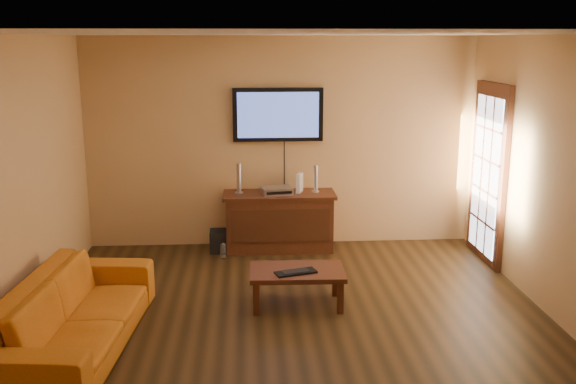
{
  "coord_description": "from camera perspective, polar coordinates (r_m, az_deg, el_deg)",
  "views": [
    {
      "loc": [
        -0.44,
        -5.68,
        2.65
      ],
      "look_at": [
        -0.02,
        0.8,
        1.1
      ],
      "focal_mm": 40.0,
      "sensor_mm": 36.0,
      "label": 1
    }
  ],
  "objects": [
    {
      "name": "subwoofer",
      "position": [
        8.27,
        -6.0,
        -4.34
      ],
      "size": [
        0.28,
        0.28,
        0.27
      ],
      "primitive_type": "cube",
      "rotation": [
        0.0,
        0.0,
        0.02
      ],
      "color": "black",
      "rests_on": "ground"
    },
    {
      "name": "sofa",
      "position": [
        5.91,
        -18.48,
        -9.3
      ],
      "size": [
        0.85,
        2.28,
        0.87
      ],
      "primitive_type": "imported",
      "rotation": [
        0.0,
        0.0,
        1.48
      ],
      "color": "#BE6515",
      "rests_on": "ground"
    },
    {
      "name": "ground_plane",
      "position": [
        6.29,
        0.67,
        -11.52
      ],
      "size": [
        5.0,
        5.0,
        0.0
      ],
      "primitive_type": "plane",
      "color": "black",
      "rests_on": "ground"
    },
    {
      "name": "french_door",
      "position": [
        8.09,
        17.36,
        1.4
      ],
      "size": [
        0.07,
        1.02,
        2.22
      ],
      "color": "#3C1A0D",
      "rests_on": "ground"
    },
    {
      "name": "keyboard",
      "position": [
        6.43,
        0.69,
        -7.14
      ],
      "size": [
        0.44,
        0.27,
        0.02
      ],
      "color": "black",
      "rests_on": "coffee_table"
    },
    {
      "name": "av_receiver",
      "position": [
        8.1,
        -1.0,
        0.14
      ],
      "size": [
        0.42,
        0.33,
        0.09
      ],
      "primitive_type": "cube",
      "rotation": [
        0.0,
        0.0,
        0.18
      ],
      "color": "silver",
      "rests_on": "media_console"
    },
    {
      "name": "game_console",
      "position": [
        8.17,
        1.04,
        0.82
      ],
      "size": [
        0.1,
        0.18,
        0.24
      ],
      "primitive_type": "cube",
      "rotation": [
        0.0,
        0.0,
        -0.34
      ],
      "color": "white",
      "rests_on": "media_console"
    },
    {
      "name": "television",
      "position": [
        8.2,
        -0.9,
        6.88
      ],
      "size": [
        1.15,
        0.08,
        0.68
      ],
      "color": "black",
      "rests_on": "ground"
    },
    {
      "name": "room_walls",
      "position": [
        6.4,
        0.28,
        4.76
      ],
      "size": [
        5.0,
        5.0,
        5.0
      ],
      "color": "tan",
      "rests_on": "ground"
    },
    {
      "name": "bottle",
      "position": [
        8.02,
        -5.81,
        -5.24
      ],
      "size": [
        0.07,
        0.07,
        0.2
      ],
      "color": "white",
      "rests_on": "ground"
    },
    {
      "name": "coffee_table",
      "position": [
        6.55,
        0.82,
        -7.36
      ],
      "size": [
        0.97,
        0.59,
        0.38
      ],
      "color": "#3C1A0D",
      "rests_on": "ground"
    },
    {
      "name": "speaker_left",
      "position": [
        8.12,
        -4.39,
        1.11
      ],
      "size": [
        0.11,
        0.11,
        0.39
      ],
      "color": "silver",
      "rests_on": "media_console"
    },
    {
      "name": "speaker_right",
      "position": [
        8.18,
        2.48,
        1.09
      ],
      "size": [
        0.09,
        0.09,
        0.34
      ],
      "color": "silver",
      "rests_on": "media_console"
    },
    {
      "name": "media_console",
      "position": [
        8.24,
        -0.78,
        -2.61
      ],
      "size": [
        1.42,
        0.54,
        0.75
      ],
      "color": "#3C1A0D",
      "rests_on": "ground"
    }
  ]
}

